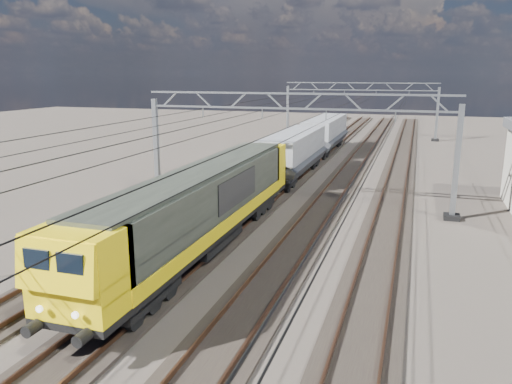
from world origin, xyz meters
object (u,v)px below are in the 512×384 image
(hopper_wagon_lead, at_px, (293,151))
(catenary_gantry_mid, at_px, (293,145))
(hopper_wagon_mid, at_px, (325,131))
(catenary_gantry_far, at_px, (359,108))
(locomotive, at_px, (204,204))

(hopper_wagon_lead, bearing_deg, catenary_gantry_mid, -76.74)
(hopper_wagon_lead, height_order, hopper_wagon_mid, same)
(catenary_gantry_far, bearing_deg, locomotive, -92.53)
(hopper_wagon_lead, relative_size, hopper_wagon_mid, 1.00)
(catenary_gantry_mid, height_order, locomotive, catenary_gantry_mid)
(catenary_gantry_far, xyz_separation_m, locomotive, (-2.00, -45.21, -1.58))
(catenary_gantry_mid, distance_m, hopper_wagon_mid, 22.84)
(catenary_gantry_mid, xyz_separation_m, catenary_gantry_far, (0.00, 36.00, 0.00))
(locomotive, bearing_deg, hopper_wagon_lead, 90.00)
(catenary_gantry_mid, height_order, catenary_gantry_far, same)
(catenary_gantry_far, bearing_deg, hopper_wagon_lead, -94.16)
(locomotive, relative_size, hopper_wagon_mid, 1.62)
(locomotive, xyz_separation_m, hopper_wagon_mid, (-0.00, 31.90, -0.09))
(catenary_gantry_mid, relative_size, locomotive, 0.94)
(locomotive, distance_m, hopper_wagon_mid, 31.90)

